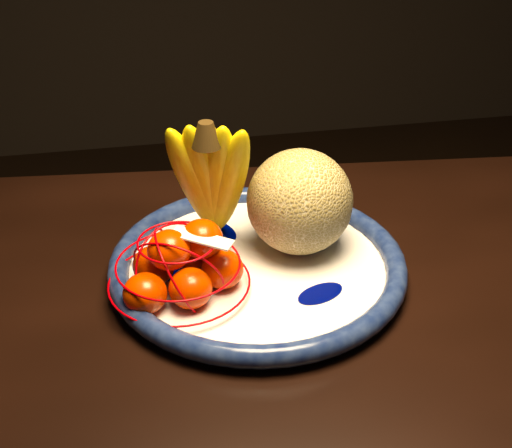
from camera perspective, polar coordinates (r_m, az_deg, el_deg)
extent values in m
cube|color=black|center=(0.82, 4.05, -10.74)|extent=(1.56, 1.03, 0.04)
cylinder|color=white|center=(0.90, 0.12, -3.73)|extent=(0.34, 0.34, 0.01)
torus|color=#030E3C|center=(0.90, 0.12, -3.14)|extent=(0.37, 0.37, 0.03)
cylinder|color=white|center=(0.90, 0.12, -3.97)|extent=(0.17, 0.17, 0.01)
ellipsoid|color=#000557|center=(0.85, 5.16, -5.56)|extent=(0.14, 0.11, 0.00)
ellipsoid|color=#000557|center=(0.97, -2.68, -0.60)|extent=(0.09, 0.13, 0.00)
ellipsoid|color=#000557|center=(0.89, -6.79, -4.04)|extent=(0.10, 0.06, 0.00)
sphere|color=olive|center=(0.90, 3.51, 1.79)|extent=(0.14, 0.14, 0.14)
ellipsoid|color=yellow|center=(0.89, -4.87, 3.75)|extent=(0.11, 0.12, 0.20)
ellipsoid|color=yellow|center=(0.89, -4.17, 3.81)|extent=(0.09, 0.12, 0.20)
ellipsoid|color=yellow|center=(0.89, -3.55, 3.95)|extent=(0.06, 0.11, 0.20)
ellipsoid|color=yellow|center=(0.89, -2.96, 3.78)|extent=(0.04, 0.11, 0.20)
ellipsoid|color=yellow|center=(0.89, -2.25, 3.69)|extent=(0.07, 0.13, 0.20)
cone|color=black|center=(0.85, -3.76, 9.20)|extent=(0.04, 0.04, 0.03)
ellipsoid|color=#EA3800|center=(0.82, -8.87, -5.51)|extent=(0.05, 0.05, 0.05)
ellipsoid|color=#EA3800|center=(0.82, -5.26, -5.14)|extent=(0.05, 0.05, 0.05)
ellipsoid|color=#EA3800|center=(0.85, -2.72, -3.62)|extent=(0.05, 0.05, 0.05)
ellipsoid|color=#EA3800|center=(0.87, -8.18, -3.29)|extent=(0.05, 0.05, 0.05)
ellipsoid|color=#EA3800|center=(0.88, -4.74, -2.40)|extent=(0.05, 0.05, 0.05)
ellipsoid|color=#EA3800|center=(0.83, -6.95, -2.08)|extent=(0.05, 0.05, 0.05)
ellipsoid|color=#EA3800|center=(0.84, -4.38, -1.20)|extent=(0.05, 0.05, 0.05)
torus|color=#BF0004|center=(0.85, -6.15, -4.61)|extent=(0.20, 0.20, 0.00)
torus|color=#BF0004|center=(0.84, -6.25, -3.17)|extent=(0.17, 0.17, 0.00)
torus|color=#BF0004|center=(0.82, -6.37, -1.42)|extent=(0.11, 0.11, 0.00)
torus|color=#BF0004|center=(0.85, -6.21, -3.73)|extent=(0.12, 0.10, 0.10)
torus|color=#BF0004|center=(0.85, -6.21, -3.73)|extent=(0.05, 0.11, 0.10)
torus|color=#BF0004|center=(0.85, -6.21, -3.73)|extent=(0.12, 0.10, 0.10)
cube|color=white|center=(0.82, -4.36, -1.12)|extent=(0.08, 0.06, 0.01)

